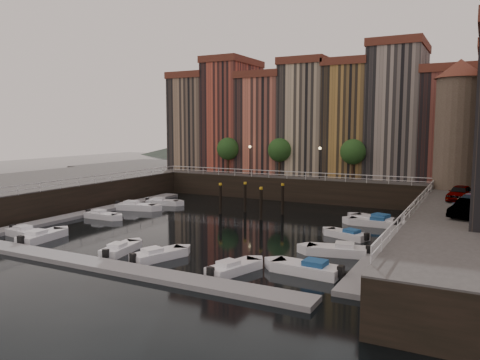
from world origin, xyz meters
The scene contains 30 objects.
ground centered at (0.00, 0.00, 0.00)m, with size 200.00×200.00×0.00m, color black.
quay_far centered at (0.00, 26.00, 1.50)m, with size 80.00×20.00×3.00m, color black.
quay_left centered at (-28.00, -2.00, 1.50)m, with size 20.00×36.00×3.00m, color black.
dock_left centered at (-16.20, -1.00, 0.17)m, with size 2.00×28.00×0.35m, color gray.
dock_right centered at (16.20, -1.00, 0.17)m, with size 2.00×28.00×0.35m, color gray.
dock_near centered at (0.00, -17.00, 0.17)m, with size 30.00×2.00×0.35m, color gray.
mountains centered at (1.72, 110.00, 7.92)m, with size 145.00×100.00×18.00m.
far_terrace centered at (3.31, 23.50, 10.95)m, with size 48.70×10.30×17.50m.
corner_tower centered at (20.00, 14.50, 10.19)m, with size 5.20×5.20×13.80m.
promenade_trees centered at (-1.33, 18.20, 6.58)m, with size 21.20×3.20×5.20m.
street_lamps centered at (-1.00, 17.20, 5.90)m, with size 10.36×0.36×4.18m.
railings centered at (0.00, 4.88, 3.79)m, with size 36.08×34.04×0.52m.
gangway centered at (17.10, 10.00, 1.92)m, with size 2.78×8.32×3.73m.
mooring_pilings centered at (0.13, 5.41, 1.65)m, with size 6.66×4.34×3.78m.
boat_left_0 centered at (-13.17, -13.21, 0.34)m, with size 4.49×2.04×1.01m.
boat_left_2 centered at (-13.24, -3.79, 0.32)m, with size 4.19×1.57×0.96m.
boat_left_3 centered at (-13.46, 1.93, 0.38)m, with size 5.08×2.90×1.14m.
boat_left_4 centered at (-12.83, 6.25, 0.33)m, with size 4.38×2.55×0.98m.
boat_right_0 centered at (12.67, -11.77, 0.37)m, with size 4.90×2.07×1.11m.
boat_right_1 centered at (13.15, -6.27, 0.36)m, with size 4.80×2.59×1.07m.
boat_right_2 centered at (12.39, -0.55, 0.32)m, with size 4.17×2.76×0.94m.
boat_right_3 centered at (13.25, 5.75, 0.35)m, with size 4.55×1.69×1.04m.
boat_right_4 centered at (13.31, 6.93, 0.38)m, with size 5.07×3.19×1.14m.
boat_near_0 centered at (-10.72, -13.57, 0.36)m, with size 2.15×4.78×1.08m.
boat_near_1 centered at (-1.96, -13.49, 0.32)m, with size 2.09×4.22×0.95m.
boat_near_2 centered at (1.69, -13.58, 0.34)m, with size 2.90×4.47×1.01m.
boat_near_3 centered at (8.12, -13.81, 0.33)m, with size 2.69×4.37×0.98m.
car_a centered at (20.89, 5.47, 3.71)m, with size 1.68×4.18×1.43m, color gray.
car_b centered at (21.73, -2.77, 3.66)m, with size 1.39×3.99×1.31m, color gray.
car_c centered at (21.92, 0.53, 3.66)m, with size 1.84×4.54×1.32m, color gray.
Camera 1 is at (22.59, -40.51, 9.71)m, focal length 35.00 mm.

